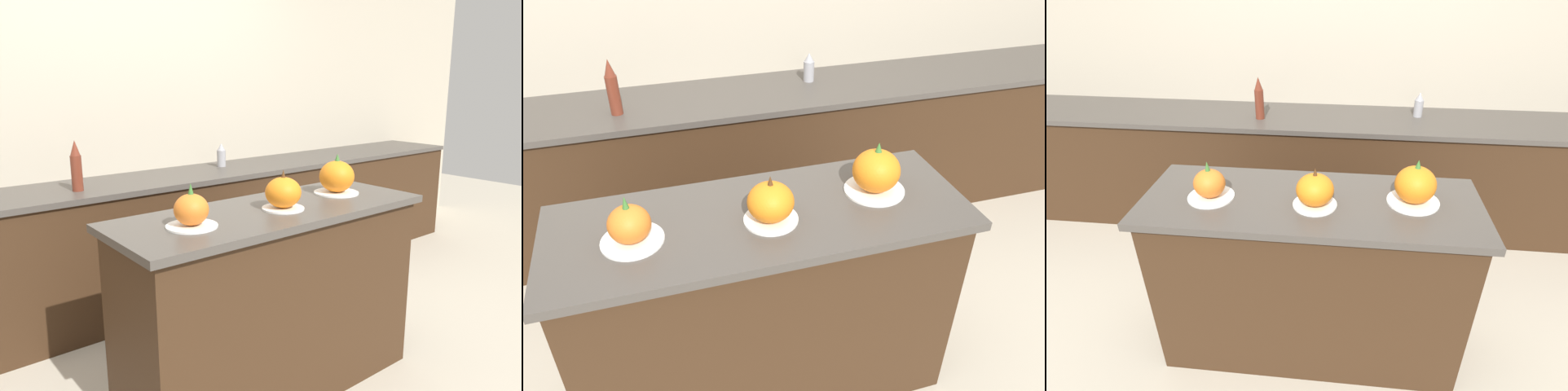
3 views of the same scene
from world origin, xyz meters
The scene contains 9 objects.
ground_plane centered at (0.00, 0.00, 0.00)m, with size 12.00×12.00×0.00m, color #BCB29E.
wall_back centered at (0.00, 1.60, 1.25)m, with size 8.00×0.06×2.50m.
kitchen_island centered at (0.00, 0.00, 0.47)m, with size 1.54×0.57×0.93m.
back_counter centered at (0.00, 1.27, 0.44)m, with size 6.00×0.60×0.88m.
pumpkin_cake_left centered at (-0.45, -0.03, 1.00)m, with size 0.21×0.21×0.18m.
pumpkin_cake_center centered at (0.02, -0.04, 1.01)m, with size 0.20×0.20×0.18m.
pumpkin_cake_right centered at (0.46, 0.03, 1.02)m, with size 0.23×0.23×0.21m.
bottle_tall centered at (-0.49, 1.19, 1.02)m, with size 0.06×0.06×0.30m.
bottle_short centered at (0.65, 1.35, 0.96)m, with size 0.07×0.07×0.17m.
Camera 1 is at (-1.48, -1.73, 1.52)m, focal length 35.00 mm.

